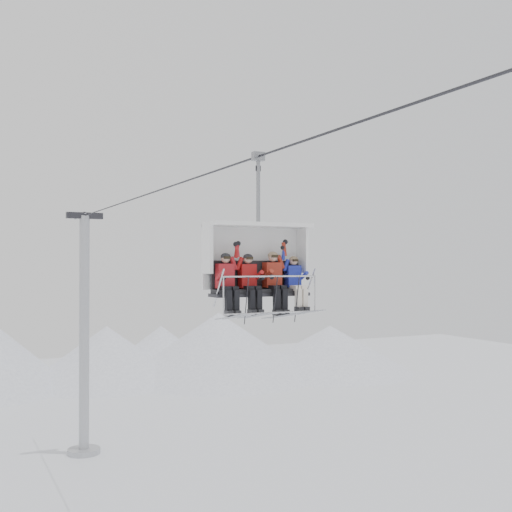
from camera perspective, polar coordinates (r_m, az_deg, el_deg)
name	(u,v)px	position (r m, az deg, el deg)	size (l,w,h in m)	color
ridgeline	(18,357)	(57.28, -20.44, -8.42)	(72.00, 21.00, 7.00)	white
lift_tower_right	(84,350)	(37.43, -15.03, -8.08)	(2.00, 1.80, 13.48)	#A6A8AD
haul_cable	(256,157)	(16.27, 0.00, 8.78)	(0.06, 0.06, 50.00)	#29292D
chairlift_carrier	(256,259)	(16.06, -0.02, -0.27)	(2.69, 1.17, 3.98)	black
skier_far_left	(227,281)	(15.39, -2.61, -2.25)	(0.40, 1.69, 1.61)	red
skier_center_left	(249,281)	(15.64, -0.59, -2.25)	(0.40, 1.69, 1.59)	#B21616
skier_center_right	(274,280)	(15.95, 1.63, -2.12)	(0.42, 1.69, 1.68)	#A82D1D
skier_far_right	(295,281)	(16.22, 3.51, -2.28)	(0.37, 1.69, 1.51)	#212DAF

